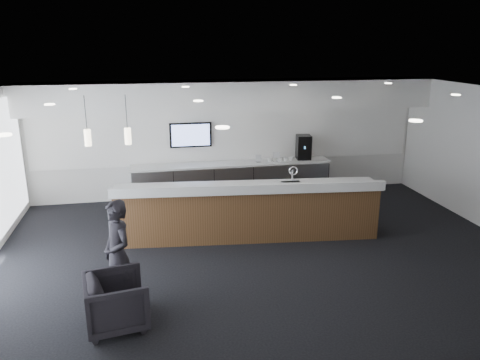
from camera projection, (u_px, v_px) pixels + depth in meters
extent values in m
plane|color=black|center=(267.00, 260.00, 8.70)|extent=(10.00, 10.00, 0.00)
cube|color=black|center=(269.00, 97.00, 7.84)|extent=(10.00, 8.00, 0.02)
cube|color=silver|center=(229.00, 139.00, 12.03)|extent=(10.00, 0.02, 3.00)
cube|color=white|center=(232.00, 95.00, 11.28)|extent=(10.00, 0.90, 0.70)
cube|color=white|center=(229.00, 135.00, 11.98)|extent=(9.80, 0.06, 1.40)
cube|color=gray|center=(232.00, 182.00, 11.99)|extent=(5.00, 0.60, 0.90)
cube|color=silver|center=(232.00, 164.00, 11.86)|extent=(5.06, 0.66, 0.05)
cylinder|color=white|center=(153.00, 188.00, 11.31)|extent=(0.60, 0.02, 0.02)
cylinder|color=white|center=(194.00, 186.00, 11.49)|extent=(0.60, 0.02, 0.02)
cylinder|color=white|center=(234.00, 183.00, 11.68)|extent=(0.60, 0.02, 0.02)
cylinder|color=white|center=(273.00, 181.00, 11.86)|extent=(0.60, 0.02, 0.02)
cylinder|color=white|center=(310.00, 179.00, 12.05)|extent=(0.60, 0.02, 0.02)
cube|color=black|center=(191.00, 135.00, 11.72)|extent=(1.05, 0.07, 0.62)
cube|color=blue|center=(191.00, 135.00, 11.68)|extent=(0.95, 0.01, 0.54)
cylinder|color=beige|center=(128.00, 138.00, 8.37)|extent=(0.12, 0.12, 0.30)
cylinder|color=beige|center=(87.00, 139.00, 8.24)|extent=(0.12, 0.12, 0.30)
cube|color=#4A3018|center=(248.00, 213.00, 9.58)|extent=(5.32, 1.26, 1.05)
cube|color=silver|center=(248.00, 187.00, 9.42)|extent=(5.41, 1.35, 0.06)
cube|color=silver|center=(250.00, 189.00, 9.00)|extent=(5.34, 0.65, 0.18)
cylinder|color=white|center=(292.00, 177.00, 9.55)|extent=(0.04, 0.04, 0.28)
torus|color=white|center=(293.00, 171.00, 9.46)|extent=(0.19, 0.05, 0.19)
cube|color=black|center=(304.00, 147.00, 12.16)|extent=(0.41, 0.45, 0.62)
cube|color=white|center=(306.00, 160.00, 12.04)|extent=(0.22, 0.12, 0.02)
cube|color=silver|center=(259.00, 158.00, 11.88)|extent=(0.14, 0.04, 0.19)
cube|color=silver|center=(276.00, 157.00, 11.95)|extent=(0.18, 0.07, 0.24)
imported|color=black|center=(116.00, 302.00, 6.57)|extent=(0.98, 0.96, 0.78)
imported|color=black|center=(118.00, 254.00, 7.00)|extent=(0.65, 0.73, 1.68)
imported|color=white|center=(291.00, 159.00, 12.03)|extent=(0.11, 0.11, 0.10)
imported|color=white|center=(285.00, 159.00, 12.01)|extent=(0.15, 0.15, 0.10)
imported|color=white|center=(280.00, 159.00, 11.98)|extent=(0.13, 0.13, 0.10)
imported|color=white|center=(275.00, 159.00, 11.96)|extent=(0.14, 0.14, 0.10)
imported|color=white|center=(269.00, 160.00, 11.93)|extent=(0.15, 0.15, 0.10)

